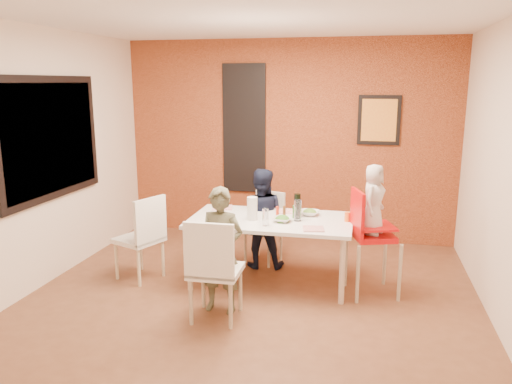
% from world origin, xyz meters
% --- Properties ---
extents(ground, '(4.50, 4.50, 0.00)m').
position_xyz_m(ground, '(0.00, 0.00, 0.00)').
color(ground, brown).
rests_on(ground, ground).
extents(ceiling, '(4.50, 4.50, 0.02)m').
position_xyz_m(ceiling, '(0.00, 0.00, 2.70)').
color(ceiling, white).
rests_on(ceiling, wall_back).
extents(wall_back, '(4.50, 0.02, 2.70)m').
position_xyz_m(wall_back, '(0.00, 2.25, 1.35)').
color(wall_back, '#F2E0C8').
rests_on(wall_back, ground).
extents(wall_front, '(4.50, 0.02, 2.70)m').
position_xyz_m(wall_front, '(0.00, -2.25, 1.35)').
color(wall_front, '#F2E0C8').
rests_on(wall_front, ground).
extents(wall_left, '(0.02, 4.50, 2.70)m').
position_xyz_m(wall_left, '(-2.25, 0.00, 1.35)').
color(wall_left, '#F2E0C8').
rests_on(wall_left, ground).
extents(wall_right, '(0.02, 4.50, 2.70)m').
position_xyz_m(wall_right, '(2.25, 0.00, 1.35)').
color(wall_right, '#F2E0C8').
rests_on(wall_right, ground).
extents(brick_accent_wall, '(4.50, 0.02, 2.70)m').
position_xyz_m(brick_accent_wall, '(0.00, 2.23, 1.35)').
color(brick_accent_wall, maroon).
rests_on(brick_accent_wall, ground).
extents(picture_window_frame, '(0.05, 1.70, 1.30)m').
position_xyz_m(picture_window_frame, '(-2.22, 0.20, 1.55)').
color(picture_window_frame, black).
rests_on(picture_window_frame, wall_left).
extents(picture_window_pane, '(0.02, 1.55, 1.15)m').
position_xyz_m(picture_window_pane, '(-2.21, 0.20, 1.55)').
color(picture_window_pane, black).
rests_on(picture_window_pane, wall_left).
extents(glassblock_strip, '(0.55, 0.03, 1.70)m').
position_xyz_m(glassblock_strip, '(-0.60, 2.21, 1.50)').
color(glassblock_strip, silver).
rests_on(glassblock_strip, wall_back).
extents(glassblock_surround, '(0.60, 0.03, 1.76)m').
position_xyz_m(glassblock_surround, '(-0.60, 2.21, 1.50)').
color(glassblock_surround, black).
rests_on(glassblock_surround, wall_back).
extents(art_print_frame, '(0.54, 0.03, 0.64)m').
position_xyz_m(art_print_frame, '(1.20, 2.21, 1.65)').
color(art_print_frame, black).
rests_on(art_print_frame, wall_back).
extents(art_print_canvas, '(0.44, 0.01, 0.54)m').
position_xyz_m(art_print_canvas, '(1.20, 2.19, 1.65)').
color(art_print_canvas, '#F6AB36').
rests_on(art_print_canvas, wall_back).
extents(dining_table, '(1.72, 0.97, 0.71)m').
position_xyz_m(dining_table, '(0.11, 0.54, 0.65)').
color(dining_table, white).
rests_on(dining_table, ground).
extents(chair_near, '(0.45, 0.45, 0.96)m').
position_xyz_m(chair_near, '(-0.21, -0.49, 0.54)').
color(chair_near, white).
rests_on(chair_near, ground).
extents(chair_far, '(0.48, 0.48, 0.84)m').
position_xyz_m(chair_far, '(-0.08, 1.22, 0.47)').
color(chair_far, white).
rests_on(chair_far, ground).
extents(chair_left, '(0.56, 0.56, 0.94)m').
position_xyz_m(chair_left, '(-1.25, 0.30, 0.52)').
color(chair_left, white).
rests_on(chair_left, ground).
extents(high_chair, '(0.57, 0.57, 1.09)m').
position_xyz_m(high_chair, '(1.13, 0.46, 0.66)').
color(high_chair, red).
rests_on(high_chair, ground).
extents(child_near, '(0.45, 0.31, 1.20)m').
position_xyz_m(child_near, '(-0.21, -0.24, 0.60)').
color(child_near, '#505039').
rests_on(child_near, ground).
extents(child_far, '(0.62, 0.52, 1.17)m').
position_xyz_m(child_far, '(-0.10, 0.98, 0.58)').
color(child_far, black).
rests_on(child_far, ground).
extents(toddler, '(0.32, 0.40, 0.70)m').
position_xyz_m(toddler, '(1.16, 0.47, 0.99)').
color(toddler, beige).
rests_on(toddler, high_chair).
extents(plate_near_left, '(0.29, 0.29, 0.01)m').
position_xyz_m(plate_near_left, '(-0.29, 0.13, 0.72)').
color(plate_near_left, white).
rests_on(plate_near_left, dining_table).
extents(plate_far_mid, '(0.23, 0.23, 0.01)m').
position_xyz_m(plate_far_mid, '(0.21, 0.86, 0.72)').
color(plate_far_mid, white).
rests_on(plate_far_mid, dining_table).
extents(plate_near_right, '(0.23, 0.23, 0.01)m').
position_xyz_m(plate_near_right, '(0.59, 0.25, 0.72)').
color(plate_near_right, silver).
rests_on(plate_near_right, dining_table).
extents(plate_far_left, '(0.27, 0.27, 0.01)m').
position_xyz_m(plate_far_left, '(-0.52, 0.86, 0.72)').
color(plate_far_left, white).
rests_on(plate_far_left, dining_table).
extents(salad_bowl_a, '(0.22, 0.22, 0.05)m').
position_xyz_m(salad_bowl_a, '(0.25, 0.45, 0.74)').
color(salad_bowl_a, silver).
rests_on(salad_bowl_a, dining_table).
extents(salad_bowl_b, '(0.22, 0.22, 0.05)m').
position_xyz_m(salad_bowl_b, '(0.49, 0.77, 0.74)').
color(salad_bowl_b, white).
rests_on(salad_bowl_b, dining_table).
extents(wine_bottle, '(0.07, 0.07, 0.26)m').
position_xyz_m(wine_bottle, '(0.37, 0.64, 0.84)').
color(wine_bottle, black).
rests_on(wine_bottle, dining_table).
extents(wine_glass_a, '(0.06, 0.06, 0.18)m').
position_xyz_m(wine_glass_a, '(0.10, 0.27, 0.80)').
color(wine_glass_a, white).
rests_on(wine_glass_a, dining_table).
extents(wine_glass_b, '(0.08, 0.08, 0.22)m').
position_xyz_m(wine_glass_b, '(0.40, 0.52, 0.82)').
color(wine_glass_b, white).
rests_on(wine_glass_b, dining_table).
extents(paper_towel_roll, '(0.11, 0.11, 0.24)m').
position_xyz_m(paper_towel_roll, '(-0.08, 0.46, 0.84)').
color(paper_towel_roll, silver).
rests_on(paper_towel_roll, dining_table).
extents(condiment_red, '(0.03, 0.03, 0.13)m').
position_xyz_m(condiment_red, '(0.18, 0.55, 0.78)').
color(condiment_red, red).
rests_on(condiment_red, dining_table).
extents(condiment_green, '(0.04, 0.04, 0.14)m').
position_xyz_m(condiment_green, '(0.34, 0.62, 0.78)').
color(condiment_green, '#307125').
rests_on(condiment_green, dining_table).
extents(condiment_brown, '(0.03, 0.03, 0.12)m').
position_xyz_m(condiment_brown, '(0.24, 0.63, 0.78)').
color(condiment_brown, brown).
rests_on(condiment_brown, dining_table).
extents(sippy_cup, '(0.06, 0.06, 0.10)m').
position_xyz_m(sippy_cup, '(0.90, 0.61, 0.76)').
color(sippy_cup, orange).
rests_on(sippy_cup, dining_table).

